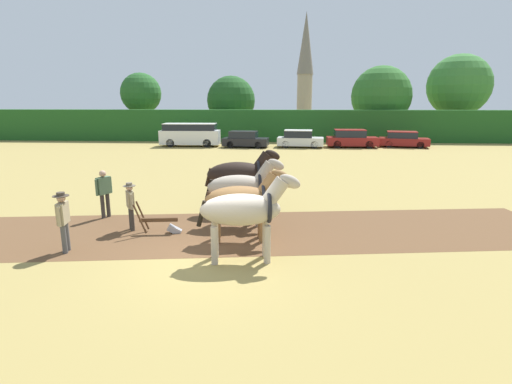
% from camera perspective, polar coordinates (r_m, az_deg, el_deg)
% --- Properties ---
extents(ground_plane, '(240.00, 240.00, 0.00)m').
position_cam_1_polar(ground_plane, '(10.93, -5.98, -9.62)').
color(ground_plane, '#998447').
extents(plowed_furrow_strip, '(30.49, 8.07, 0.01)m').
position_cam_1_polar(plowed_furrow_strip, '(13.79, -21.72, -5.63)').
color(plowed_furrow_strip, brown).
rests_on(plowed_furrow_strip, ground).
extents(hedgerow, '(68.37, 1.48, 3.18)m').
position_cam_1_polar(hedgerow, '(41.23, 1.06, 9.45)').
color(hedgerow, '#1E511E').
rests_on(hedgerow, ground).
extents(tree_far_left, '(4.48, 4.48, 7.10)m').
position_cam_1_polar(tree_far_left, '(47.53, -16.13, 13.36)').
color(tree_far_left, '#4C3823').
rests_on(tree_far_left, ground).
extents(tree_left, '(5.39, 5.39, 6.79)m').
position_cam_1_polar(tree_left, '(46.07, -3.58, 12.92)').
color(tree_left, brown).
rests_on(tree_left, ground).
extents(tree_center_left, '(6.43, 6.43, 7.78)m').
position_cam_1_polar(tree_center_left, '(46.61, 17.45, 12.94)').
color(tree_center_left, '#423323').
rests_on(tree_center_left, ground).
extents(tree_center, '(6.81, 6.81, 9.12)m').
position_cam_1_polar(tree_center, '(51.12, 27.00, 13.40)').
color(tree_center, '#423323').
rests_on(tree_center, ground).
extents(church_spire, '(2.90, 2.90, 18.84)m').
position_cam_1_polar(church_spire, '(73.39, 7.05, 17.42)').
color(church_spire, gray).
rests_on(church_spire, ground).
extents(draft_horse_lead_left, '(2.78, 1.14, 2.41)m').
position_cam_1_polar(draft_horse_lead_left, '(10.44, -1.62, -2.59)').
color(draft_horse_lead_left, '#B2A38E').
rests_on(draft_horse_lead_left, ground).
extents(draft_horse_lead_right, '(2.71, 1.12, 2.25)m').
position_cam_1_polar(draft_horse_lead_right, '(11.99, -1.90, -1.11)').
color(draft_horse_lead_right, brown).
rests_on(draft_horse_lead_right, ground).
extents(draft_horse_trail_left, '(2.76, 1.09, 2.35)m').
position_cam_1_polar(draft_horse_trail_left, '(13.51, -2.08, 0.74)').
color(draft_horse_trail_left, '#B2A38E').
rests_on(draft_horse_trail_left, ground).
extents(draft_horse_trail_right, '(2.89, 1.26, 2.45)m').
position_cam_1_polar(draft_horse_trail_right, '(15.03, -2.30, 2.51)').
color(draft_horse_trail_right, black).
rests_on(draft_horse_trail_right, ground).
extents(plow, '(1.50, 0.51, 1.13)m').
position_cam_1_polar(plow, '(13.19, -13.20, -4.44)').
color(plow, '#4C331E').
rests_on(plow, ground).
extents(farmer_at_plow, '(0.40, 0.56, 1.59)m').
position_cam_1_polar(farmer_at_plow, '(13.63, -17.50, -1.53)').
color(farmer_at_plow, '#38332D').
rests_on(farmer_at_plow, ground).
extents(farmer_beside_team, '(0.41, 0.55, 1.59)m').
position_cam_1_polar(farmer_beside_team, '(16.89, -2.37, 1.82)').
color(farmer_beside_team, '#4C4C4C').
rests_on(farmer_beside_team, ground).
extents(farmer_onlooker_left, '(0.43, 0.66, 1.73)m').
position_cam_1_polar(farmer_onlooker_left, '(12.32, -25.84, -3.27)').
color(farmer_onlooker_left, '#4C4C4C').
rests_on(farmer_onlooker_left, ground).
extents(farmer_onlooker_right, '(0.42, 0.62, 1.75)m').
position_cam_1_polar(farmer_onlooker_right, '(15.37, -20.89, 0.26)').
color(farmer_onlooker_right, '#38332D').
rests_on(farmer_onlooker_right, ground).
extents(parked_van, '(5.39, 1.97, 2.08)m').
position_cam_1_polar(parked_van, '(37.35, -9.39, 8.11)').
color(parked_van, silver).
rests_on(parked_van, ground).
extents(parked_car_left, '(4.20, 2.16, 1.44)m').
position_cam_1_polar(parked_car_left, '(36.12, -1.58, 7.51)').
color(parked_car_left, black).
rests_on(parked_car_left, ground).
extents(parked_car_center_left, '(4.21, 2.11, 1.55)m').
position_cam_1_polar(parked_car_center_left, '(36.25, 6.27, 7.53)').
color(parked_car_center_left, silver).
rests_on(parked_car_center_left, ground).
extents(parked_car_center, '(4.51, 1.85, 1.59)m').
position_cam_1_polar(parked_car_center, '(37.02, 13.46, 7.40)').
color(parked_car_center, maroon).
rests_on(parked_car_center, ground).
extents(parked_car_center_right, '(4.50, 2.55, 1.41)m').
position_cam_1_polar(parked_car_center_right, '(38.59, 20.28, 7.05)').
color(parked_car_center_right, maroon).
rests_on(parked_car_center_right, ground).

